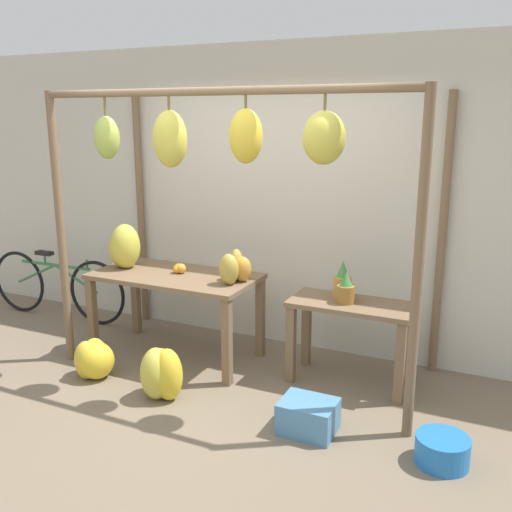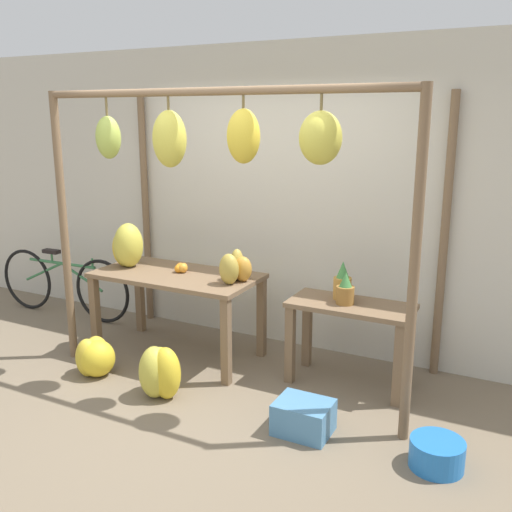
{
  "view_description": "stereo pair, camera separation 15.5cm",
  "coord_description": "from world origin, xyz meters",
  "px_view_note": "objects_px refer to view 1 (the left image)",
  "views": [
    {
      "loc": [
        2.06,
        -3.3,
        2.16
      ],
      "look_at": [
        0.13,
        0.83,
        1.03
      ],
      "focal_mm": 40.0,
      "sensor_mm": 36.0,
      "label": 1
    },
    {
      "loc": [
        2.2,
        -3.23,
        2.16
      ],
      "look_at": [
        0.13,
        0.83,
        1.03
      ],
      "focal_mm": 40.0,
      "sensor_mm": 36.0,
      "label": 2
    }
  ],
  "objects_px": {
    "orange_pile": "(179,268)",
    "banana_pile_ground_right": "(160,373)",
    "parked_bicycle": "(57,286)",
    "papaya_pile": "(235,268)",
    "pineapple_cluster": "(344,286)",
    "banana_pile_on_table": "(124,247)",
    "fruit_crate_white": "(308,416)",
    "banana_pile_ground_left": "(93,359)",
    "blue_bucket": "(442,450)"
  },
  "relations": [
    {
      "from": "orange_pile",
      "to": "banana_pile_ground_right",
      "type": "height_order",
      "value": "orange_pile"
    },
    {
      "from": "parked_bicycle",
      "to": "papaya_pile",
      "type": "height_order",
      "value": "papaya_pile"
    },
    {
      "from": "pineapple_cluster",
      "to": "papaya_pile",
      "type": "distance_m",
      "value": 0.93
    },
    {
      "from": "banana_pile_ground_right",
      "to": "orange_pile",
      "type": "bearing_deg",
      "value": 111.14
    },
    {
      "from": "banana_pile_ground_right",
      "to": "papaya_pile",
      "type": "distance_m",
      "value": 1.06
    },
    {
      "from": "banana_pile_on_table",
      "to": "fruit_crate_white",
      "type": "distance_m",
      "value": 2.36
    },
    {
      "from": "papaya_pile",
      "to": "parked_bicycle",
      "type": "bearing_deg",
      "value": 172.44
    },
    {
      "from": "banana_pile_on_table",
      "to": "pineapple_cluster",
      "type": "relative_size",
      "value": 1.3
    },
    {
      "from": "fruit_crate_white",
      "to": "papaya_pile",
      "type": "distance_m",
      "value": 1.43
    },
    {
      "from": "banana_pile_ground_right",
      "to": "fruit_crate_white",
      "type": "distance_m",
      "value": 1.22
    },
    {
      "from": "banana_pile_on_table",
      "to": "banana_pile_ground_right",
      "type": "height_order",
      "value": "banana_pile_on_table"
    },
    {
      "from": "pineapple_cluster",
      "to": "banana_pile_on_table",
      "type": "bearing_deg",
      "value": -174.96
    },
    {
      "from": "banana_pile_ground_left",
      "to": "banana_pile_on_table",
      "type": "bearing_deg",
      "value": 101.34
    },
    {
      "from": "banana_pile_ground_left",
      "to": "banana_pile_ground_right",
      "type": "xyz_separation_m",
      "value": [
        0.73,
        -0.06,
        0.04
      ]
    },
    {
      "from": "pineapple_cluster",
      "to": "papaya_pile",
      "type": "bearing_deg",
      "value": -169.97
    },
    {
      "from": "banana_pile_ground_right",
      "to": "papaya_pile",
      "type": "relative_size",
      "value": 1.29
    },
    {
      "from": "papaya_pile",
      "to": "blue_bucket",
      "type": "bearing_deg",
      "value": -21.48
    },
    {
      "from": "banana_pile_ground_left",
      "to": "orange_pile",
      "type": "bearing_deg",
      "value": 59.91
    },
    {
      "from": "banana_pile_ground_right",
      "to": "papaya_pile",
      "type": "xyz_separation_m",
      "value": [
        0.28,
        0.74,
        0.7
      ]
    },
    {
      "from": "pineapple_cluster",
      "to": "blue_bucket",
      "type": "xyz_separation_m",
      "value": [
        0.94,
        -0.89,
        -0.73
      ]
    },
    {
      "from": "banana_pile_ground_left",
      "to": "papaya_pile",
      "type": "distance_m",
      "value": 1.43
    },
    {
      "from": "blue_bucket",
      "to": "parked_bicycle",
      "type": "distance_m",
      "value": 4.31
    },
    {
      "from": "parked_bicycle",
      "to": "pineapple_cluster",
      "type": "bearing_deg",
      "value": -2.63
    },
    {
      "from": "orange_pile",
      "to": "pineapple_cluster",
      "type": "distance_m",
      "value": 1.5
    },
    {
      "from": "blue_bucket",
      "to": "fruit_crate_white",
      "type": "bearing_deg",
      "value": -179.93
    },
    {
      "from": "orange_pile",
      "to": "banana_pile_ground_left",
      "type": "distance_m",
      "value": 1.07
    },
    {
      "from": "pineapple_cluster",
      "to": "fruit_crate_white",
      "type": "xyz_separation_m",
      "value": [
        0.03,
        -0.89,
        -0.71
      ]
    },
    {
      "from": "orange_pile",
      "to": "banana_pile_ground_left",
      "type": "xyz_separation_m",
      "value": [
        -0.42,
        -0.73,
        -0.66
      ]
    },
    {
      "from": "banana_pile_ground_right",
      "to": "parked_bicycle",
      "type": "bearing_deg",
      "value": 152.9
    },
    {
      "from": "orange_pile",
      "to": "papaya_pile",
      "type": "height_order",
      "value": "papaya_pile"
    },
    {
      "from": "banana_pile_ground_left",
      "to": "blue_bucket",
      "type": "bearing_deg",
      "value": -0.84
    },
    {
      "from": "banana_pile_ground_left",
      "to": "fruit_crate_white",
      "type": "height_order",
      "value": "banana_pile_ground_left"
    },
    {
      "from": "parked_bicycle",
      "to": "papaya_pile",
      "type": "distance_m",
      "value": 2.42
    },
    {
      "from": "banana_pile_ground_left",
      "to": "banana_pile_ground_right",
      "type": "relative_size",
      "value": 1.05
    },
    {
      "from": "banana_pile_ground_right",
      "to": "blue_bucket",
      "type": "bearing_deg",
      "value": 0.44
    },
    {
      "from": "banana_pile_ground_left",
      "to": "fruit_crate_white",
      "type": "xyz_separation_m",
      "value": [
        1.95,
        -0.04,
        -0.04
      ]
    },
    {
      "from": "banana_pile_on_table",
      "to": "fruit_crate_white",
      "type": "bearing_deg",
      "value": -18.79
    },
    {
      "from": "banana_pile_ground_right",
      "to": "fruit_crate_white",
      "type": "bearing_deg",
      "value": 0.73
    },
    {
      "from": "orange_pile",
      "to": "parked_bicycle",
      "type": "height_order",
      "value": "orange_pile"
    },
    {
      "from": "pineapple_cluster",
      "to": "banana_pile_ground_left",
      "type": "bearing_deg",
      "value": -156.17
    },
    {
      "from": "banana_pile_on_table",
      "to": "fruit_crate_white",
      "type": "relative_size",
      "value": 1.08
    },
    {
      "from": "banana_pile_ground_left",
      "to": "parked_bicycle",
      "type": "relative_size",
      "value": 0.25
    },
    {
      "from": "banana_pile_ground_left",
      "to": "fruit_crate_white",
      "type": "distance_m",
      "value": 1.95
    },
    {
      "from": "banana_pile_on_table",
      "to": "banana_pile_ground_left",
      "type": "bearing_deg",
      "value": -78.66
    },
    {
      "from": "banana_pile_ground_right",
      "to": "parked_bicycle",
      "type": "xyz_separation_m",
      "value": [
        -2.06,
        1.05,
        0.16
      ]
    },
    {
      "from": "pineapple_cluster",
      "to": "banana_pile_ground_right",
      "type": "height_order",
      "value": "pineapple_cluster"
    },
    {
      "from": "pineapple_cluster",
      "to": "fruit_crate_white",
      "type": "distance_m",
      "value": 1.14
    },
    {
      "from": "pineapple_cluster",
      "to": "fruit_crate_white",
      "type": "relative_size",
      "value": 0.83
    },
    {
      "from": "banana_pile_on_table",
      "to": "papaya_pile",
      "type": "height_order",
      "value": "banana_pile_on_table"
    },
    {
      "from": "banana_pile_ground_right",
      "to": "papaya_pile",
      "type": "height_order",
      "value": "papaya_pile"
    }
  ]
}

